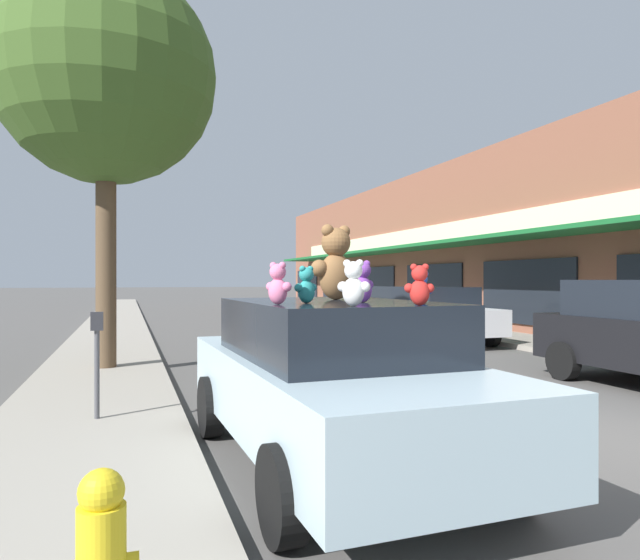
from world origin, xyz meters
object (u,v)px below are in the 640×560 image
Objects in this scene: teddy_bear_purple at (363,282)px; parked_car_far_right at (434,313)px; teddy_bear_teal at (306,285)px; parking_meter at (97,351)px; plush_art_car at (332,378)px; teddy_bear_pink at (278,284)px; teddy_bear_blue at (421,288)px; teddy_bear_white at (353,284)px; teddy_bear_giant at (336,264)px; teddy_bear_red at (420,285)px; street_tree at (106,76)px; fire_hydrant at (101,555)px.

teddy_bear_purple is 11.35m from parked_car_far_right.
teddy_bear_teal is 0.26× the size of parking_meter.
parked_car_far_right is at bearing 53.15° from plush_art_car.
teddy_bear_pink is at bearing -126.23° from parked_car_far_right.
teddy_bear_white is at bearing 57.12° from teddy_bear_blue.
teddy_bear_giant is at bearing -113.60° from teddy_bear_purple.
teddy_bear_giant is 1.44m from teddy_bear_white.
teddy_bear_white reaches higher than parking_meter.
teddy_bear_purple reaches higher than plush_art_car.
plush_art_car is 1.16m from teddy_bear_giant.
parked_car_far_right is (7.06, 9.63, -0.93)m from teddy_bear_pink.
teddy_bear_red is 8.81m from street_tree.
teddy_bear_white is 0.78m from teddy_bear_purple.
street_tree is (-2.39, 6.04, 3.69)m from teddy_bear_giant.
street_tree reaches higher than teddy_bear_red.
plush_art_car is 1.01m from teddy_bear_purple.
fire_hydrant is at bearing 108.79° from teddy_bear_pink.
teddy_bear_red is 0.95× the size of teddy_bear_pink.
teddy_bear_blue is 4.09m from parking_meter.
plush_art_car reaches higher than parking_meter.
parking_meter is at bearing -79.58° from teddy_bear_teal.
parked_car_far_right is (6.58, 10.13, -0.93)m from teddy_bear_white.
fire_hydrant is (-2.49, -1.53, -1.19)m from teddy_bear_blue.
parking_meter is at bearing -8.87° from teddy_bear_blue.
teddy_bear_teal is 0.07× the size of parked_car_far_right.
parking_meter is (-2.36, 1.82, -1.01)m from teddy_bear_giant.
teddy_bear_red is 1.16m from teddy_bear_pink.
teddy_bear_purple is 1.08× the size of teddy_bear_pink.
teddy_bear_red is at bearing -70.96° from street_tree.
street_tree is at bearing -86.35° from teddy_bear_giant.
street_tree is 10.10m from fire_hydrant.
teddy_bear_white is at bearing -172.14° from teddy_bear_pink.
teddy_bear_teal reaches higher than parked_car_far_right.
street_tree reaches higher than teddy_bear_teal.
teddy_bear_pink is (-1.19, 0.26, 0.04)m from teddy_bear_blue.
teddy_bear_teal is at bearing 35.46° from teddy_bear_giant.
teddy_bear_pink is at bearing 54.06° from fire_hydrant.
parking_meter is (-1.52, 2.69, -0.81)m from teddy_bear_pink.
teddy_bear_purple reaches higher than parking_meter.
fire_hydrant is at bearing -87.12° from parking_meter.
teddy_bear_giant is 1.22m from teddy_bear_pink.
teddy_bear_giant is at bearing -33.85° from teddy_bear_blue.
fire_hydrant is 4.51m from parking_meter.
plush_art_car is 1.47m from teddy_bear_red.
teddy_bear_giant is 3.14m from parking_meter.
teddy_bear_giant is 0.72m from teddy_bear_purple.
teddy_bear_pink is 3.20m from parking_meter.
teddy_bear_red reaches higher than parked_car_far_right.
teddy_bear_red reaches higher than teddy_bear_teal.
parked_car_far_right is 10.23m from street_tree.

